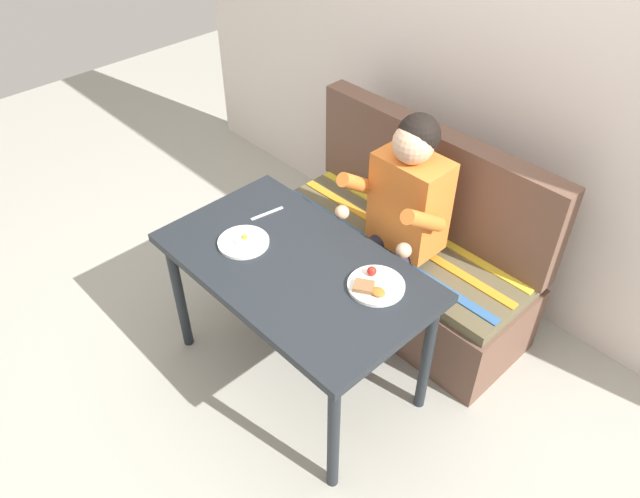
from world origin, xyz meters
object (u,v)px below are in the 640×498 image
Objects in this scene: couch at (403,253)px; person at (399,211)px; plate_eggs at (244,242)px; fork at (267,213)px; plate_breakfast at (375,285)px; table at (295,277)px.

person reaches higher than couch.
plate_eggs reaches higher than fork.
person is 5.14× the size of plate_breakfast.
plate_eggs is 0.23m from fork.
table is 7.06× the size of fork.
plate_breakfast is 0.68m from fork.
plate_breakfast is at bearing 22.24° from table.
person is 0.74m from plate_eggs.
plate_breakfast reaches higher than fork.
plate_breakfast reaches higher than plate_eggs.
person is at bearing 56.54° from fork.
table is 0.38m from fork.
person reaches higher than plate_eggs.
fork reaches higher than table.
person is at bearing 119.84° from plate_breakfast.
person is 0.52m from plate_breakfast.
table is at bearing 16.79° from plate_eggs.
fork is at bearing -179.96° from plate_breakfast.
table is 0.83× the size of couch.
person is 5.32× the size of plate_eggs.
table is 0.99× the size of person.
table is 5.26× the size of plate_eggs.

